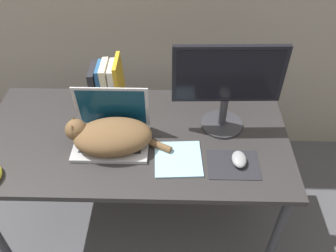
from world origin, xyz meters
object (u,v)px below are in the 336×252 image
cat (110,136)px  notepad (178,159)px  computer_mouse (239,159)px  book_row (107,84)px  laptop (112,132)px  external_monitor (227,83)px

cat → notepad: bearing=-13.0°
cat → computer_mouse: bearing=-8.2°
notepad → book_row: bearing=132.0°
laptop → cat: bearing=-87.5°
laptop → external_monitor: external_monitor is taller
cat → external_monitor: external_monitor is taller
book_row → notepad: book_row is taller
cat → notepad: (0.30, -0.07, -0.07)m
laptop → cat: (0.00, -0.05, 0.02)m
laptop → computer_mouse: 0.59m
external_monitor → notepad: 0.40m
laptop → notepad: size_ratio=1.55×
external_monitor → notepad: size_ratio=2.23×
external_monitor → computer_mouse: size_ratio=5.08×
computer_mouse → notepad: size_ratio=0.44×
cat → computer_mouse: cat is taller
notepad → external_monitor: bearing=47.5°
laptop → external_monitor: bearing=12.1°
laptop → notepad: bearing=-21.2°
cat → book_row: (-0.06, 0.33, 0.04)m
cat → external_monitor: size_ratio=0.98×
notepad → laptop: bearing=158.8°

